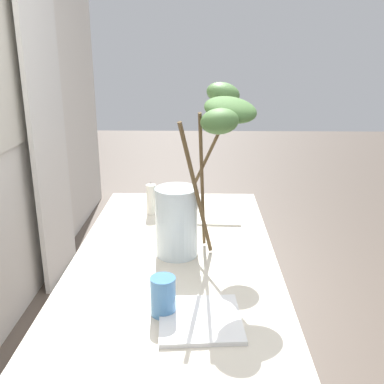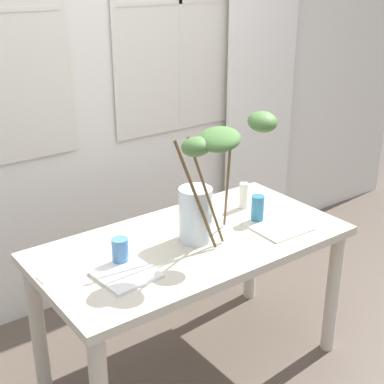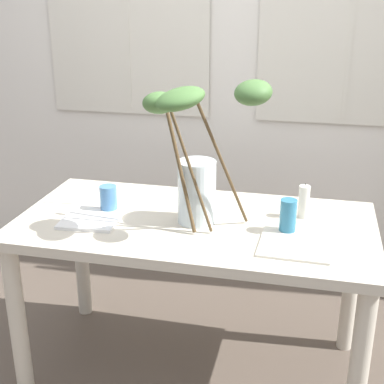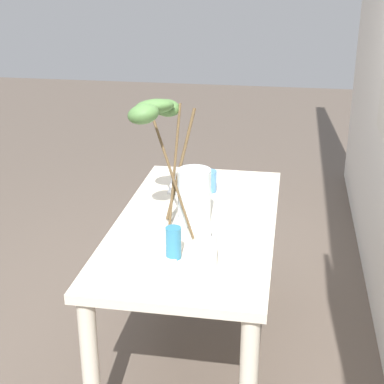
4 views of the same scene
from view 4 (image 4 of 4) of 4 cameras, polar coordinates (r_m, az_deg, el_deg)
The scene contains 9 objects.
ground at distance 3.26m, azimuth 0.36°, elevation -15.02°, with size 14.00×14.00×0.00m, color brown.
dining_table at distance 2.92m, azimuth 0.39°, elevation -4.78°, with size 1.52×0.77×0.76m.
vase_with_branches at distance 2.76m, azimuth -1.19°, elevation 2.48°, with size 0.54×0.38×0.65m.
drinking_glass_blue_left at distance 3.21m, azimuth 1.73°, elevation 1.06°, with size 0.08×0.08×0.12m, color #4C84BC.
drinking_glass_blue_right at distance 2.50m, azimuth -1.81°, elevation -4.94°, with size 0.07×0.07×0.14m, color teal.
plate_square_left at distance 3.28m, azimuth -0.09°, elevation 0.54°, with size 0.24×0.24×0.01m, color white.
plate_square_right at distance 2.52m, azimuth -4.56°, elevation -6.45°, with size 0.27×0.27×0.01m, color silver.
napkin_folded at distance 3.46m, azimuth 3.61°, elevation 1.58°, with size 0.19×0.08×0.00m, color silver.
pillar_candle at distance 2.43m, azimuth 1.91°, elevation -5.81°, with size 0.05×0.05×0.16m.
Camera 4 is at (2.58, 0.42, 1.96)m, focal length 54.97 mm.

